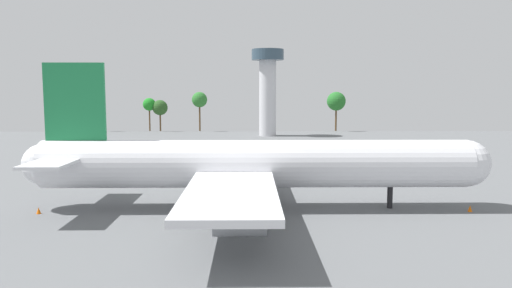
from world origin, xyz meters
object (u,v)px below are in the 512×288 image
cargo_airplane (254,164)px  control_tower (268,84)px  safety_cone_tail (39,211)px  safety_cone_nose (470,208)px

cargo_airplane → control_tower: 101.77m
control_tower → cargo_airplane: bearing=-93.1°
cargo_airplane → safety_cone_tail: 27.07m
cargo_airplane → safety_cone_nose: cargo_airplane is taller
control_tower → safety_cone_nose: bearing=-78.2°
cargo_airplane → control_tower: bearing=86.9°
safety_cone_nose → safety_cone_tail: bearing=-179.6°
cargo_airplane → control_tower: control_tower is taller
safety_cone_nose → safety_cone_tail: safety_cone_tail is taller
safety_cone_nose → cargo_airplane: bearing=175.7°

